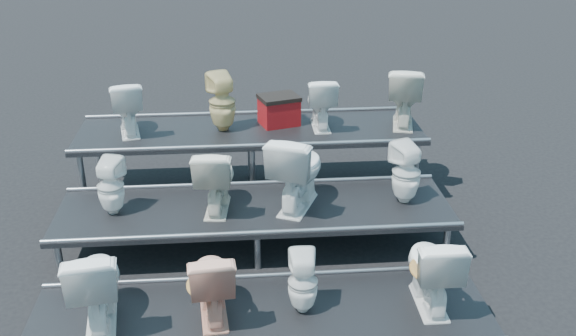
{
  "coord_description": "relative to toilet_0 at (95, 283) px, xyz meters",
  "views": [
    {
      "loc": [
        -0.16,
        -6.1,
        3.7
      ],
      "look_at": [
        0.36,
        0.1,
        0.86
      ],
      "focal_mm": 40.0,
      "sensor_mm": 36.0,
      "label": 1
    }
  ],
  "objects": [
    {
      "name": "toilet_2",
      "position": [
        1.82,
        0.0,
        -0.1
      ],
      "size": [
        0.28,
        0.29,
        0.6
      ],
      "primitive_type": "imported",
      "rotation": [
        0.0,
        0.0,
        3.11
      ],
      "color": "white",
      "rests_on": "tier_front"
    },
    {
      "name": "tier_back",
      "position": [
        1.44,
        2.6,
        -0.03
      ],
      "size": [
        4.2,
        1.2,
        0.86
      ],
      "primitive_type": "cube",
      "color": "black",
      "rests_on": "ground"
    },
    {
      "name": "toilet_8",
      "position": [
        -0.02,
        2.6,
        0.73
      ],
      "size": [
        0.49,
        0.71,
        0.66
      ],
      "primitive_type": "imported",
      "rotation": [
        0.0,
        0.0,
        3.34
      ],
      "color": "white",
      "rests_on": "tier_back"
    },
    {
      "name": "ground",
      "position": [
        1.44,
        1.3,
        -0.46
      ],
      "size": [
        80.0,
        80.0,
        0.0
      ],
      "primitive_type": "plane",
      "color": "black",
      "rests_on": "ground"
    },
    {
      "name": "toilet_0",
      "position": [
        0.0,
        0.0,
        0.0
      ],
      "size": [
        0.55,
        0.84,
        0.81
      ],
      "primitive_type": "imported",
      "rotation": [
        0.0,
        0.0,
        3.27
      ],
      "color": "white",
      "rests_on": "tier_front"
    },
    {
      "name": "red_crate",
      "position": [
        1.81,
        2.74,
        0.56
      ],
      "size": [
        0.53,
        0.47,
        0.32
      ],
      "primitive_type": "cube",
      "rotation": [
        0.0,
        0.0,
        0.29
      ],
      "color": "maroon",
      "rests_on": "tier_back"
    },
    {
      "name": "toilet_11",
      "position": [
        3.35,
        2.6,
        0.77
      ],
      "size": [
        0.58,
        0.82,
        0.75
      ],
      "primitive_type": "imported",
      "rotation": [
        0.0,
        0.0,
        2.9
      ],
      "color": "silver",
      "rests_on": "tier_back"
    },
    {
      "name": "tier_mid",
      "position": [
        1.44,
        1.3,
        -0.23
      ],
      "size": [
        4.2,
        1.2,
        0.46
      ],
      "primitive_type": "cube",
      "color": "black",
      "rests_on": "ground"
    },
    {
      "name": "toilet_6",
      "position": [
        1.9,
        1.3,
        0.42
      ],
      "size": [
        0.76,
        0.94,
        0.84
      ],
      "primitive_type": "imported",
      "rotation": [
        0.0,
        0.0,
        2.73
      ],
      "color": "white",
      "rests_on": "tier_mid"
    },
    {
      "name": "toilet_7",
      "position": [
        3.07,
        1.3,
        0.34
      ],
      "size": [
        0.4,
        0.41,
        0.68
      ],
      "primitive_type": "imported",
      "rotation": [
        0.0,
        0.0,
        3.53
      ],
      "color": "white",
      "rests_on": "tier_mid"
    },
    {
      "name": "tier_front",
      "position": [
        1.44,
        0.0,
        -0.43
      ],
      "size": [
        4.2,
        1.2,
        0.06
      ],
      "primitive_type": "cube",
      "color": "black",
      "rests_on": "ground"
    },
    {
      "name": "toilet_5",
      "position": [
        1.04,
        1.3,
        0.36
      ],
      "size": [
        0.47,
        0.74,
        0.72
      ],
      "primitive_type": "imported",
      "rotation": [
        0.0,
        0.0,
        3.04
      ],
      "color": "silver",
      "rests_on": "tier_mid"
    },
    {
      "name": "toilet_1",
      "position": [
        1.0,
        0.0,
        -0.04
      ],
      "size": [
        0.47,
        0.74,
        0.72
      ],
      "primitive_type": "imported",
      "rotation": [
        0.0,
        0.0,
        3.23
      ],
      "color": "#E6A186",
      "rests_on": "tier_front"
    },
    {
      "name": "toilet_4",
      "position": [
        -0.05,
        1.3,
        0.3
      ],
      "size": [
        0.34,
        0.35,
        0.61
      ],
      "primitive_type": "imported",
      "rotation": [
        0.0,
        0.0,
        2.86
      ],
      "color": "white",
      "rests_on": "tier_mid"
    },
    {
      "name": "toilet_9",
      "position": [
        1.11,
        2.6,
        0.75
      ],
      "size": [
        0.42,
        0.42,
        0.71
      ],
      "primitive_type": "imported",
      "rotation": [
        0.0,
        0.0,
        3.51
      ],
      "color": "#D3BF80",
      "rests_on": "tier_back"
    },
    {
      "name": "toilet_3",
      "position": [
        3.0,
        0.0,
        -0.02
      ],
      "size": [
        0.45,
        0.77,
        0.77
      ],
      "primitive_type": "imported",
      "rotation": [
        0.0,
        0.0,
        3.12
      ],
      "color": "white",
      "rests_on": "tier_front"
    },
    {
      "name": "toilet_10",
      "position": [
        2.31,
        2.6,
        0.72
      ],
      "size": [
        0.36,
        0.63,
        0.64
      ],
      "primitive_type": "imported",
      "rotation": [
        0.0,
        0.0,
        3.14
      ],
      "color": "white",
      "rests_on": "tier_back"
    }
  ]
}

